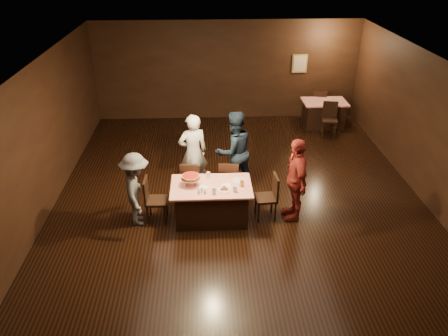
{
  "coord_description": "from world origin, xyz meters",
  "views": [
    {
      "loc": [
        -0.72,
        -8.06,
        5.14
      ],
      "look_at": [
        -0.35,
        -0.33,
        1.0
      ],
      "focal_mm": 35.0,
      "sensor_mm": 36.0,
      "label": 1
    }
  ],
  "objects_px": {
    "chair_end_left": "(156,200)",
    "glass_back": "(208,175)",
    "diner_grey_knit": "(136,190)",
    "chair_far_right": "(229,179)",
    "chair_back_far": "(319,104)",
    "diner_white_jacket": "(193,152)",
    "back_table": "(323,113)",
    "glass_front_left": "(214,190)",
    "main_table": "(211,202)",
    "diner_navy_hoodie": "(234,151)",
    "chair_end_right": "(266,197)",
    "chair_far_left": "(192,180)",
    "diner_red_shirt": "(296,179)",
    "pizza_stand": "(191,177)",
    "chair_back_near": "(330,119)",
    "glass_front_right": "(235,189)",
    "plate_empty": "(238,181)",
    "glass_amber": "(242,183)"
  },
  "relations": [
    {
      "from": "chair_end_left",
      "to": "glass_back",
      "type": "distance_m",
      "value": 1.15
    },
    {
      "from": "glass_back",
      "to": "diner_grey_knit",
      "type": "bearing_deg",
      "value": -165.21
    },
    {
      "from": "chair_far_right",
      "to": "chair_back_far",
      "type": "relative_size",
      "value": 1.0
    },
    {
      "from": "chair_end_left",
      "to": "diner_white_jacket",
      "type": "xyz_separation_m",
      "value": [
        0.73,
        1.26,
        0.42
      ]
    },
    {
      "from": "diner_grey_knit",
      "to": "back_table",
      "type": "bearing_deg",
      "value": -53.66
    },
    {
      "from": "back_table",
      "to": "glass_front_left",
      "type": "xyz_separation_m",
      "value": [
        -3.44,
        -5.1,
        0.46
      ]
    },
    {
      "from": "chair_back_far",
      "to": "diner_white_jacket",
      "type": "bearing_deg",
      "value": 61.48
    },
    {
      "from": "main_table",
      "to": "diner_navy_hoodie",
      "type": "bearing_deg",
      "value": 66.19
    },
    {
      "from": "glass_front_left",
      "to": "diner_navy_hoodie",
      "type": "bearing_deg",
      "value": 72.22
    },
    {
      "from": "chair_back_far",
      "to": "back_table",
      "type": "bearing_deg",
      "value": 104.49
    },
    {
      "from": "chair_back_far",
      "to": "chair_end_left",
      "type": "bearing_deg",
      "value": 64.14
    },
    {
      "from": "chair_end_left",
      "to": "chair_end_right",
      "type": "distance_m",
      "value": 2.2
    },
    {
      "from": "main_table",
      "to": "chair_end_left",
      "type": "height_order",
      "value": "chair_end_left"
    },
    {
      "from": "chair_back_far",
      "to": "glass_front_left",
      "type": "relative_size",
      "value": 6.79
    },
    {
      "from": "chair_far_left",
      "to": "chair_far_right",
      "type": "relative_size",
      "value": 1.0
    },
    {
      "from": "back_table",
      "to": "chair_far_left",
      "type": "bearing_deg",
      "value": -133.83
    },
    {
      "from": "chair_end_left",
      "to": "diner_navy_hoodie",
      "type": "xyz_separation_m",
      "value": [
        1.64,
        1.21,
        0.45
      ]
    },
    {
      "from": "chair_end_right",
      "to": "diner_red_shirt",
      "type": "height_order",
      "value": "diner_red_shirt"
    },
    {
      "from": "glass_back",
      "to": "pizza_stand",
      "type": "bearing_deg",
      "value": -144.46
    },
    {
      "from": "chair_back_near",
      "to": "diner_red_shirt",
      "type": "height_order",
      "value": "diner_red_shirt"
    },
    {
      "from": "chair_end_left",
      "to": "diner_navy_hoodie",
      "type": "height_order",
      "value": "diner_navy_hoodie"
    },
    {
      "from": "chair_end_right",
      "to": "diner_grey_knit",
      "type": "relative_size",
      "value": 0.62
    },
    {
      "from": "chair_far_right",
      "to": "diner_red_shirt",
      "type": "relative_size",
      "value": 0.54
    },
    {
      "from": "diner_red_shirt",
      "to": "glass_front_right",
      "type": "bearing_deg",
      "value": -82.79
    },
    {
      "from": "chair_far_left",
      "to": "main_table",
      "type": "bearing_deg",
      "value": 128.93
    },
    {
      "from": "chair_end_right",
      "to": "diner_navy_hoodie",
      "type": "relative_size",
      "value": 0.51
    },
    {
      "from": "chair_back_near",
      "to": "diner_red_shirt",
      "type": "distance_m",
      "value": 4.5
    },
    {
      "from": "diner_white_jacket",
      "to": "plate_empty",
      "type": "distance_m",
      "value": 1.45
    },
    {
      "from": "chair_back_near",
      "to": "plate_empty",
      "type": "xyz_separation_m",
      "value": [
        -2.94,
        -3.95,
        0.3
      ]
    },
    {
      "from": "diner_navy_hoodie",
      "to": "glass_front_right",
      "type": "xyz_separation_m",
      "value": [
        -0.09,
        -1.46,
        -0.09
      ]
    },
    {
      "from": "plate_empty",
      "to": "back_table",
      "type": "bearing_deg",
      "value": 57.71
    },
    {
      "from": "chair_far_left",
      "to": "chair_back_near",
      "type": "height_order",
      "value": "same"
    },
    {
      "from": "chair_far_right",
      "to": "glass_amber",
      "type": "bearing_deg",
      "value": 111.55
    },
    {
      "from": "chair_end_left",
      "to": "glass_front_right",
      "type": "relative_size",
      "value": 6.79
    },
    {
      "from": "chair_end_right",
      "to": "diner_white_jacket",
      "type": "xyz_separation_m",
      "value": [
        -1.47,
        1.26,
        0.42
      ]
    },
    {
      "from": "glass_front_right",
      "to": "diner_white_jacket",
      "type": "bearing_deg",
      "value": 118.55
    },
    {
      "from": "diner_navy_hoodie",
      "to": "glass_back",
      "type": "bearing_deg",
      "value": 32.85
    },
    {
      "from": "chair_back_near",
      "to": "glass_front_right",
      "type": "distance_m",
      "value": 5.32
    },
    {
      "from": "back_table",
      "to": "pizza_stand",
      "type": "distance_m",
      "value": 6.17
    },
    {
      "from": "glass_front_right",
      "to": "diner_red_shirt",
      "type": "bearing_deg",
      "value": 11.6
    },
    {
      "from": "chair_back_near",
      "to": "diner_navy_hoodie",
      "type": "bearing_deg",
      "value": -125.57
    },
    {
      "from": "main_table",
      "to": "glass_front_right",
      "type": "xyz_separation_m",
      "value": [
        0.45,
        -0.25,
        0.46
      ]
    },
    {
      "from": "diner_red_shirt",
      "to": "chair_far_right",
      "type": "bearing_deg",
      "value": -124.76
    },
    {
      "from": "chair_back_near",
      "to": "glass_back",
      "type": "bearing_deg",
      "value": -122.88
    },
    {
      "from": "main_table",
      "to": "chair_far_left",
      "type": "relative_size",
      "value": 1.68
    },
    {
      "from": "main_table",
      "to": "glass_front_right",
      "type": "height_order",
      "value": "glass_front_right"
    },
    {
      "from": "back_table",
      "to": "diner_grey_knit",
      "type": "height_order",
      "value": "diner_grey_knit"
    },
    {
      "from": "chair_back_far",
      "to": "diner_red_shirt",
      "type": "xyz_separation_m",
      "value": [
        -1.81,
        -5.4,
        0.4
      ]
    },
    {
      "from": "diner_grey_knit",
      "to": "glass_front_left",
      "type": "height_order",
      "value": "diner_grey_knit"
    },
    {
      "from": "chair_end_right",
      "to": "plate_empty",
      "type": "relative_size",
      "value": 3.8
    }
  ]
}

